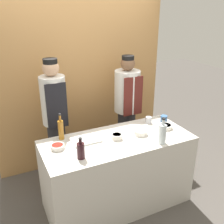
# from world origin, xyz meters

# --- Properties ---
(ground_plane) EXTENTS (14.00, 14.00, 0.00)m
(ground_plane) POSITION_xyz_m (0.00, 0.00, 0.00)
(ground_plane) COLOR #4C4742
(cabinet_wall) EXTENTS (2.58, 0.18, 2.40)m
(cabinet_wall) POSITION_xyz_m (0.00, 1.24, 1.20)
(cabinet_wall) COLOR #B7844C
(cabinet_wall) RESTS_ON ground_plane
(counter) EXTENTS (1.72, 0.75, 0.90)m
(counter) POSITION_xyz_m (0.00, 0.00, 0.45)
(counter) COLOR beige
(counter) RESTS_ON ground_plane
(sauce_bowl_purple) EXTENTS (0.12, 0.12, 0.06)m
(sauce_bowl_purple) POSITION_xyz_m (-0.01, 0.01, 0.93)
(sauce_bowl_purple) COLOR white
(sauce_bowl_purple) RESTS_ON counter
(sauce_bowl_red) EXTENTS (0.15, 0.15, 0.05)m
(sauce_bowl_red) POSITION_xyz_m (-0.67, 0.09, 0.93)
(sauce_bowl_red) COLOR white
(sauce_bowl_red) RESTS_ON counter
(sauce_bowl_white) EXTENTS (0.17, 0.17, 0.05)m
(sauce_bowl_white) POSITION_xyz_m (0.66, -0.00, 0.93)
(sauce_bowl_white) COLOR white
(sauce_bowl_white) RESTS_ON counter
(sauce_bowl_green) EXTENTS (0.16, 0.16, 0.06)m
(sauce_bowl_green) POSITION_xyz_m (0.30, -0.01, 0.93)
(sauce_bowl_green) COLOR white
(sauce_bowl_green) RESTS_ON counter
(cutting_board) EXTENTS (0.32, 0.22, 0.02)m
(cutting_board) POSITION_xyz_m (-0.34, 0.12, 0.91)
(cutting_board) COLOR white
(cutting_board) RESTS_ON counter
(bottle_clear) EXTENTS (0.08, 0.08, 0.30)m
(bottle_clear) POSITION_xyz_m (0.40, -0.29, 1.02)
(bottle_clear) COLOR silver
(bottle_clear) RESTS_ON counter
(bottle_wine) EXTENTS (0.08, 0.08, 0.23)m
(bottle_wine) POSITION_xyz_m (-0.51, -0.19, 0.99)
(bottle_wine) COLOR black
(bottle_wine) RESTS_ON counter
(bottle_amber) EXTENTS (0.06, 0.06, 0.31)m
(bottle_amber) POSITION_xyz_m (-0.57, 0.29, 1.02)
(bottle_amber) COLOR #9E661E
(bottle_amber) RESTS_ON counter
(cup_steel) EXTENTS (0.08, 0.08, 0.08)m
(cup_steel) POSITION_xyz_m (0.56, 0.22, 0.94)
(cup_steel) COLOR #B7B7BC
(cup_steel) RESTS_ON counter
(cup_blue) EXTENTS (0.09, 0.09, 0.09)m
(cup_blue) POSITION_xyz_m (0.75, 0.16, 0.94)
(cup_blue) COLOR #386093
(cup_blue) RESTS_ON counter
(chef_left) EXTENTS (0.32, 0.32, 1.73)m
(chef_left) POSITION_xyz_m (-0.53, 0.74, 0.95)
(chef_left) COLOR #28282D
(chef_left) RESTS_ON ground_plane
(chef_right) EXTENTS (0.36, 0.36, 1.69)m
(chef_right) POSITION_xyz_m (0.53, 0.74, 0.91)
(chef_right) COLOR #28282D
(chef_right) RESTS_ON ground_plane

